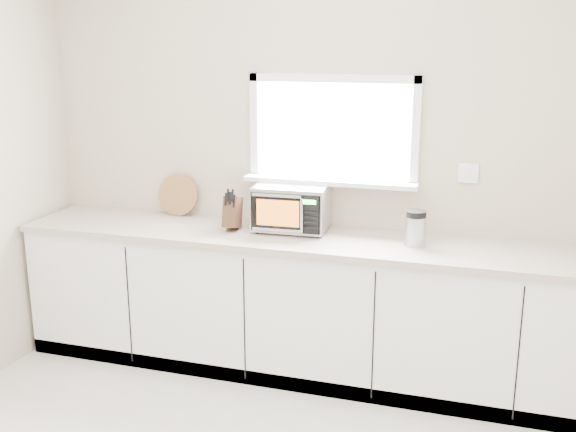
% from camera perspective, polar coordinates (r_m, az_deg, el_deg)
% --- Properties ---
extents(back_wall, '(4.00, 0.17, 2.70)m').
position_cam_1_polar(back_wall, '(4.36, 3.83, 4.85)').
color(back_wall, '#BFB097').
rests_on(back_wall, ground).
extents(cabinets, '(3.92, 0.60, 0.88)m').
position_cam_1_polar(cabinets, '(4.34, 2.70, -7.88)').
color(cabinets, white).
rests_on(cabinets, ground).
extents(countertop, '(3.92, 0.64, 0.04)m').
position_cam_1_polar(countertop, '(4.18, 2.74, -2.10)').
color(countertop, '#BAAB99').
rests_on(countertop, cabinets).
extents(microwave, '(0.47, 0.39, 0.30)m').
position_cam_1_polar(microwave, '(4.30, 0.35, 0.82)').
color(microwave, black).
rests_on(microwave, countertop).
extents(knife_block, '(0.11, 0.20, 0.28)m').
position_cam_1_polar(knife_block, '(4.33, -4.73, 0.37)').
color(knife_block, '#472819').
rests_on(knife_block, countertop).
extents(cutting_board, '(0.29, 0.07, 0.29)m').
position_cam_1_polar(cutting_board, '(4.74, -9.29, 1.78)').
color(cutting_board, olive).
rests_on(cutting_board, countertop).
extents(coffee_grinder, '(0.15, 0.15, 0.22)m').
position_cam_1_polar(coffee_grinder, '(4.06, 10.74, -1.00)').
color(coffee_grinder, '#B4B7BC').
rests_on(coffee_grinder, countertop).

